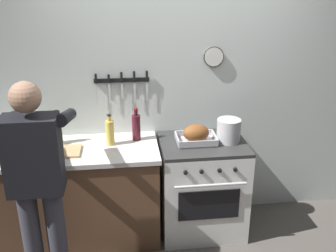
{
  "coord_description": "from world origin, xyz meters",
  "views": [
    {
      "loc": [
        -0.48,
        -2.11,
        2.3
      ],
      "look_at": [
        -0.11,
        0.85,
        1.13
      ],
      "focal_mm": 41.66,
      "sensor_mm": 36.0,
      "label": 1
    }
  ],
  "objects": [
    {
      "name": "stock_pot",
      "position": [
        0.45,
        0.98,
        1.0
      ],
      "size": [
        0.21,
        0.21,
        0.21
      ],
      "color": "#B7B7BC",
      "rests_on": "stove"
    },
    {
      "name": "roasting_pan",
      "position": [
        0.16,
        0.99,
        0.97
      ],
      "size": [
        0.35,
        0.26,
        0.17
      ],
      "color": "#B7B7BC",
      "rests_on": "stove"
    },
    {
      "name": "person_cook",
      "position": [
        -1.1,
        0.41,
        0.95
      ],
      "size": [
        0.51,
        0.63,
        1.66
      ],
      "rotation": [
        0.0,
        0.0,
        1.37
      ],
      "color": "#383842",
      "rests_on": "ground"
    },
    {
      "name": "bottle_wine_red",
      "position": [
        -0.36,
        1.12,
        1.02
      ],
      "size": [
        0.08,
        0.08,
        0.3
      ],
      "color": "#47141E",
      "rests_on": "counter_block"
    },
    {
      "name": "counter_block",
      "position": [
        -1.2,
        0.99,
        0.45
      ],
      "size": [
        2.03,
        0.65,
        0.9
      ],
      "color": "brown",
      "rests_on": "ground"
    },
    {
      "name": "wall_back",
      "position": [
        0.0,
        1.35,
        1.3
      ],
      "size": [
        6.0,
        0.13,
        2.6
      ],
      "color": "silver",
      "rests_on": "ground"
    },
    {
      "name": "stove",
      "position": [
        0.22,
        0.99,
        0.45
      ],
      "size": [
        0.76,
        0.67,
        0.9
      ],
      "color": "white",
      "rests_on": "ground"
    },
    {
      "name": "cutting_board",
      "position": [
        -1.02,
        0.92,
        0.91
      ],
      "size": [
        0.36,
        0.24,
        0.02
      ],
      "primitive_type": "cube",
      "color": "tan",
      "rests_on": "counter_block"
    },
    {
      "name": "bottle_cooking_oil",
      "position": [
        -0.6,
        1.04,
        1.02
      ],
      "size": [
        0.07,
        0.07,
        0.28
      ],
      "color": "gold",
      "rests_on": "counter_block"
    },
    {
      "name": "bottle_olive_oil",
      "position": [
        -1.04,
        1.13,
        1.03
      ],
      "size": [
        0.07,
        0.07,
        0.31
      ],
      "color": "#385623",
      "rests_on": "counter_block"
    },
    {
      "name": "bottle_soy_sauce",
      "position": [
        -1.11,
        1.08,
        0.98
      ],
      "size": [
        0.06,
        0.06,
        0.19
      ],
      "color": "black",
      "rests_on": "counter_block"
    }
  ]
}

